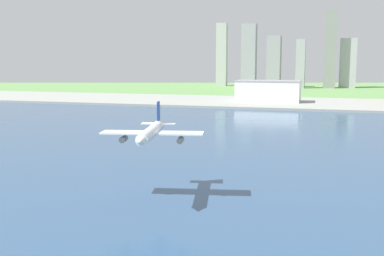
# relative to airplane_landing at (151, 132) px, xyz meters

# --- Properties ---
(ground_plane) EXTENTS (2400.00, 2400.00, 0.00)m
(ground_plane) POSITION_rel_airplane_landing_xyz_m (10.70, 171.02, -22.13)
(ground_plane) COLOR #62924F
(water_bay) EXTENTS (840.00, 360.00, 0.15)m
(water_bay) POSITION_rel_airplane_landing_xyz_m (10.70, 111.02, -22.06)
(water_bay) COLOR #2D4C70
(water_bay) RESTS_ON ground
(industrial_pier) EXTENTS (840.00, 140.00, 2.50)m
(industrial_pier) POSITION_rel_airplane_landing_xyz_m (10.70, 361.02, -20.88)
(industrial_pier) COLOR gray
(industrial_pier) RESTS_ON ground
(airplane_landing) EXTENTS (34.32, 37.20, 12.25)m
(airplane_landing) POSITION_rel_airplane_landing_xyz_m (0.00, 0.00, 0.00)
(airplane_landing) COLOR white
(warehouse_main) EXTENTS (68.42, 33.85, 22.58)m
(warehouse_main) POSITION_rel_airplane_landing_xyz_m (-8.20, 359.74, -8.32)
(warehouse_main) COLOR white
(warehouse_main) RESTS_ON industrial_pier
(distant_skyline) EXTENTS (249.16, 61.82, 131.80)m
(distant_skyline) POSITION_rel_airplane_landing_xyz_m (-18.19, 705.69, 31.29)
(distant_skyline) COLOR #AAABAB
(distant_skyline) RESTS_ON ground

